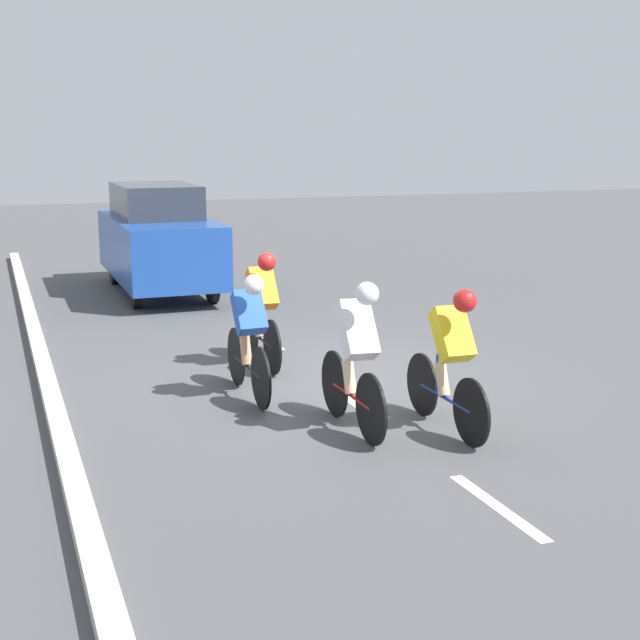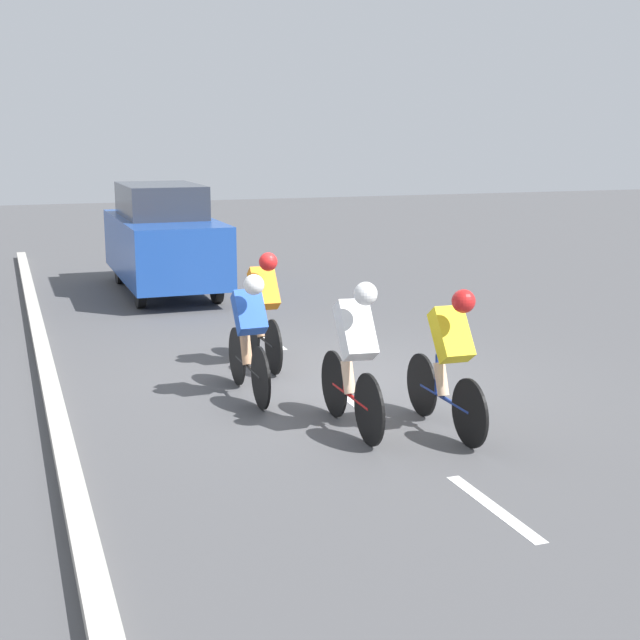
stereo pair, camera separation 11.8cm
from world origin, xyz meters
The scene contains 10 objects.
ground_plane centered at (0.00, 0.00, 0.00)m, with size 60.00×60.00×0.00m, color #4C4C4F.
lane_stripe_near centered at (0.00, 4.04, 0.00)m, with size 0.12×1.40×0.01m, color white.
lane_stripe_mid centered at (0.00, 0.84, 0.00)m, with size 0.12×1.40×0.01m, color white.
lane_stripe_far centered at (0.00, -2.36, 0.00)m, with size 0.12×1.40×0.01m, color white.
curb centered at (3.20, 0.84, 0.07)m, with size 0.20×27.31×0.14m, color #B7B2A8.
cyclist_white centered at (0.37, 1.92, 0.83)m, with size 0.34×1.68×1.58m.
cyclist_yellow centered at (-0.52, 2.26, 0.80)m, with size 0.32×1.72×1.52m.
cyclist_blue centered at (1.05, 0.42, 0.77)m, with size 0.33×1.73×1.47m.
cyclist_orange centered at (0.50, -0.91, 0.80)m, with size 0.32×1.71×1.52m.
support_car centered at (0.74, -6.86, 1.03)m, with size 1.70×4.39×2.04m.
Camera 1 is at (3.72, 9.89, 2.98)m, focal length 50.00 mm.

